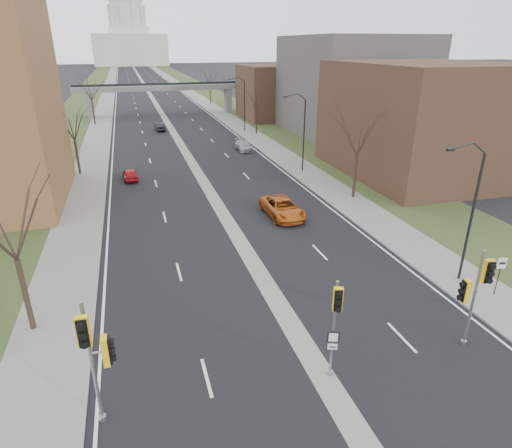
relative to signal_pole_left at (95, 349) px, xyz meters
name	(u,v)px	position (x,y,z in m)	size (l,w,h in m)	color
ground	(329,386)	(9.17, -0.68, -3.59)	(700.00, 700.00, 0.00)	black
road_surface	(145,86)	(9.17, 149.32, -3.58)	(20.00, 600.00, 0.01)	black
median_strip	(145,86)	(9.17, 149.32, -3.59)	(1.20, 600.00, 0.02)	gray
sidewalk_right	(179,85)	(21.17, 149.32, -3.53)	(4.00, 600.00, 0.12)	gray
sidewalk_left	(110,87)	(-2.83, 149.32, -3.53)	(4.00, 600.00, 0.12)	gray
grass_verge_right	(196,85)	(27.17, 149.32, -3.54)	(8.00, 600.00, 0.10)	#283B1B
grass_verge_left	(91,87)	(-8.83, 149.32, -3.54)	(8.00, 600.00, 0.10)	#283B1B
commercial_block_near	(421,120)	(33.17, 27.32, 2.41)	(16.00, 20.00, 12.00)	#503725
commercial_block_mid	(351,86)	(37.17, 51.32, 3.91)	(18.00, 22.00, 15.00)	#524F4B
commercial_block_far	(279,92)	(31.17, 69.32, 1.41)	(14.00, 14.00, 10.00)	#503725
pedestrian_bridge	(161,91)	(9.17, 79.32, 1.25)	(34.00, 3.00, 6.45)	slate
capitol	(129,36)	(9.17, 319.32, 15.01)	(48.00, 42.00, 55.75)	silver
streetlight_near	(469,175)	(20.15, 5.32, 3.36)	(2.61, 0.20, 8.70)	black
streetlight_mid	(298,111)	(20.15, 31.32, 3.36)	(2.61, 0.20, 8.70)	black
streetlight_far	(239,89)	(20.15, 57.32, 3.36)	(2.61, 0.20, 8.70)	black
tree_left_a	(5,211)	(-3.83, 7.32, 3.05)	(7.20, 7.20, 9.40)	#382B21
tree_left_b	(71,119)	(-3.83, 37.32, 2.64)	(6.75, 6.75, 8.81)	#382B21
tree_left_c	(90,85)	(-3.83, 71.32, 3.45)	(7.65, 7.65, 9.99)	#382B21
tree_right_a	(359,129)	(22.17, 21.32, 3.05)	(7.20, 7.20, 9.40)	#382B21
tree_right_b	(256,98)	(22.17, 54.32, 2.23)	(6.30, 6.30, 8.22)	#382B21
tree_right_c	(209,74)	(22.17, 94.32, 3.45)	(7.65, 7.65, 9.99)	#382B21
signal_pole_left	(95,349)	(0.00, 0.00, 0.00)	(0.98, 0.96, 5.48)	gray
signal_pole_median	(336,315)	(9.44, -0.28, -0.23)	(0.68, 0.81, 4.82)	gray
signal_pole_right	(475,287)	(16.60, -0.12, -0.20)	(0.88, 1.05, 5.18)	gray
speed_limit_sign	(500,269)	(21.63, 3.15, -1.80)	(0.52, 0.15, 2.43)	black
car_left_near	(130,174)	(1.64, 33.53, -2.96)	(1.50, 3.72, 1.27)	maroon
car_left_far	(160,127)	(7.17, 62.04, -2.93)	(1.40, 4.02, 1.32)	black
car_right_near	(282,208)	(13.95, 18.70, -2.81)	(2.60, 5.63, 1.57)	#AD4E12
car_right_mid	(243,146)	(17.13, 43.70, -2.92)	(1.87, 4.59, 1.33)	#939299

